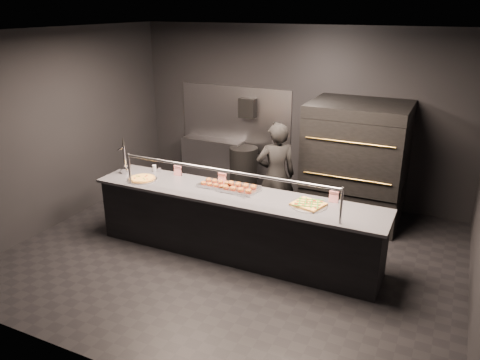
{
  "coord_description": "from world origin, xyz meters",
  "views": [
    {
      "loc": [
        2.55,
        -5.23,
        3.31
      ],
      "look_at": [
        -0.02,
        0.2,
        1.04
      ],
      "focal_mm": 35.0,
      "sensor_mm": 36.0,
      "label": 1
    }
  ],
  "objects_px": {
    "service_counter": "(235,224)",
    "slider_tray_b": "(239,188)",
    "beer_tap": "(125,163)",
    "towel_dispenser": "(248,108)",
    "trash_bin": "(243,170)",
    "prep_shelf": "(213,161)",
    "fire_extinguisher": "(276,137)",
    "square_pizza": "(308,204)",
    "round_pizza": "(142,179)",
    "pizza_oven": "(356,162)",
    "slider_tray_a": "(215,184)",
    "worker": "(276,176)"
  },
  "relations": [
    {
      "from": "slider_tray_a",
      "to": "beer_tap",
      "type": "bearing_deg",
      "value": -175.47
    },
    {
      "from": "pizza_oven",
      "to": "slider_tray_b",
      "type": "bearing_deg",
      "value": -124.27
    },
    {
      "from": "round_pizza",
      "to": "slider_tray_b",
      "type": "distance_m",
      "value": 1.47
    },
    {
      "from": "service_counter",
      "to": "beer_tap",
      "type": "relative_size",
      "value": 7.22
    },
    {
      "from": "service_counter",
      "to": "slider_tray_b",
      "type": "distance_m",
      "value": 0.51
    },
    {
      "from": "service_counter",
      "to": "slider_tray_b",
      "type": "xyz_separation_m",
      "value": [
        -0.0,
        0.14,
        0.49
      ]
    },
    {
      "from": "worker",
      "to": "pizza_oven",
      "type": "bearing_deg",
      "value": -175.32
    },
    {
      "from": "beer_tap",
      "to": "trash_bin",
      "type": "xyz_separation_m",
      "value": [
        0.96,
        2.15,
        -0.65
      ]
    },
    {
      "from": "service_counter",
      "to": "beer_tap",
      "type": "bearing_deg",
      "value": 179.12
    },
    {
      "from": "prep_shelf",
      "to": "trash_bin",
      "type": "height_order",
      "value": "prep_shelf"
    },
    {
      "from": "prep_shelf",
      "to": "service_counter",
      "type": "bearing_deg",
      "value": -55.41
    },
    {
      "from": "service_counter",
      "to": "slider_tray_a",
      "type": "bearing_deg",
      "value": 159.16
    },
    {
      "from": "towel_dispenser",
      "to": "round_pizza",
      "type": "relative_size",
      "value": 0.81
    },
    {
      "from": "slider_tray_b",
      "to": "worker",
      "type": "xyz_separation_m",
      "value": [
        0.16,
        0.97,
        -0.12
      ]
    },
    {
      "from": "prep_shelf",
      "to": "towel_dispenser",
      "type": "xyz_separation_m",
      "value": [
        0.7,
        0.07,
        1.1
      ]
    },
    {
      "from": "towel_dispenser",
      "to": "fire_extinguisher",
      "type": "distance_m",
      "value": 0.74
    },
    {
      "from": "towel_dispenser",
      "to": "slider_tray_b",
      "type": "xyz_separation_m",
      "value": [
        0.9,
        -2.25,
        -0.6
      ]
    },
    {
      "from": "pizza_oven",
      "to": "slider_tray_a",
      "type": "height_order",
      "value": "pizza_oven"
    },
    {
      "from": "prep_shelf",
      "to": "round_pizza",
      "type": "xyz_separation_m",
      "value": [
        0.15,
        -2.42,
        0.49
      ]
    },
    {
      "from": "towel_dispenser",
      "to": "trash_bin",
      "type": "bearing_deg",
      "value": -86.01
    },
    {
      "from": "service_counter",
      "to": "slider_tray_a",
      "type": "height_order",
      "value": "service_counter"
    },
    {
      "from": "prep_shelf",
      "to": "worker",
      "type": "relative_size",
      "value": 0.72
    },
    {
      "from": "beer_tap",
      "to": "service_counter",
      "type": "bearing_deg",
      "value": -0.88
    },
    {
      "from": "pizza_oven",
      "to": "slider_tray_a",
      "type": "xyz_separation_m",
      "value": [
        -1.58,
        -1.76,
        -0.02
      ]
    },
    {
      "from": "pizza_oven",
      "to": "beer_tap",
      "type": "bearing_deg",
      "value": -148.42
    },
    {
      "from": "beer_tap",
      "to": "round_pizza",
      "type": "bearing_deg",
      "value": -17.97
    },
    {
      "from": "towel_dispenser",
      "to": "slider_tray_b",
      "type": "relative_size",
      "value": 0.6
    },
    {
      "from": "round_pizza",
      "to": "trash_bin",
      "type": "distance_m",
      "value": 2.4
    },
    {
      "from": "pizza_oven",
      "to": "towel_dispenser",
      "type": "bearing_deg",
      "value": 166.86
    },
    {
      "from": "trash_bin",
      "to": "worker",
      "type": "distance_m",
      "value": 1.55
    },
    {
      "from": "service_counter",
      "to": "towel_dispenser",
      "type": "xyz_separation_m",
      "value": [
        -0.9,
        2.39,
        1.09
      ]
    },
    {
      "from": "service_counter",
      "to": "towel_dispenser",
      "type": "bearing_deg",
      "value": 110.63
    },
    {
      "from": "pizza_oven",
      "to": "trash_bin",
      "type": "xyz_separation_m",
      "value": [
        -2.09,
        0.28,
        -0.54
      ]
    },
    {
      "from": "prep_shelf",
      "to": "slider_tray_b",
      "type": "height_order",
      "value": "slider_tray_b"
    },
    {
      "from": "prep_shelf",
      "to": "beer_tap",
      "type": "height_order",
      "value": "beer_tap"
    },
    {
      "from": "service_counter",
      "to": "slider_tray_b",
      "type": "relative_size",
      "value": 7.07
    },
    {
      "from": "trash_bin",
      "to": "towel_dispenser",
      "type": "bearing_deg",
      "value": 93.99
    },
    {
      "from": "service_counter",
      "to": "fire_extinguisher",
      "type": "distance_m",
      "value": 2.5
    },
    {
      "from": "fire_extinguisher",
      "to": "square_pizza",
      "type": "bearing_deg",
      "value": -60.06
    },
    {
      "from": "slider_tray_a",
      "to": "prep_shelf",
      "type": "bearing_deg",
      "value": 119.29
    },
    {
      "from": "pizza_oven",
      "to": "trash_bin",
      "type": "height_order",
      "value": "pizza_oven"
    },
    {
      "from": "service_counter",
      "to": "square_pizza",
      "type": "height_order",
      "value": "service_counter"
    },
    {
      "from": "pizza_oven",
      "to": "square_pizza",
      "type": "relative_size",
      "value": 4.08
    },
    {
      "from": "slider_tray_b",
      "to": "towel_dispenser",
      "type": "bearing_deg",
      "value": 111.78
    },
    {
      "from": "fire_extinguisher",
      "to": "square_pizza",
      "type": "height_order",
      "value": "fire_extinguisher"
    },
    {
      "from": "service_counter",
      "to": "prep_shelf",
      "type": "distance_m",
      "value": 2.82
    },
    {
      "from": "slider_tray_b",
      "to": "prep_shelf",
      "type": "bearing_deg",
      "value": 126.25
    },
    {
      "from": "pizza_oven",
      "to": "square_pizza",
      "type": "height_order",
      "value": "pizza_oven"
    },
    {
      "from": "beer_tap",
      "to": "pizza_oven",
      "type": "bearing_deg",
      "value": 31.58
    },
    {
      "from": "fire_extinguisher",
      "to": "trash_bin",
      "type": "relative_size",
      "value": 0.59
    }
  ]
}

